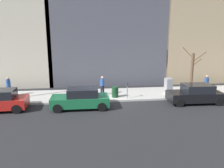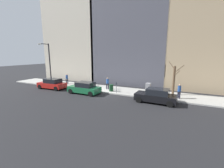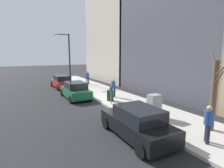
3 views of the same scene
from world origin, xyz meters
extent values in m
plane|color=#232326|center=(0.00, 0.00, 0.00)|extent=(120.00, 120.00, 0.00)
cube|color=#B2AFA8|center=(2.00, 0.00, 0.07)|extent=(4.00, 36.00, 0.15)
cube|color=black|center=(-1.00, -7.12, 0.57)|extent=(1.92, 4.25, 0.70)
cube|color=black|center=(-1.01, -7.32, 1.22)|extent=(1.66, 2.24, 0.60)
cylinder|color=black|center=(-1.81, -5.55, 0.32)|extent=(0.24, 0.65, 0.64)
cylinder|color=black|center=(-0.11, -5.59, 0.32)|extent=(0.24, 0.65, 0.64)
cylinder|color=black|center=(-1.90, -8.65, 0.32)|extent=(0.24, 0.65, 0.64)
cylinder|color=black|center=(-0.20, -8.69, 0.32)|extent=(0.24, 0.65, 0.64)
cube|color=#196038|center=(-1.20, 1.90, 0.57)|extent=(1.82, 4.21, 0.70)
cube|color=black|center=(-1.20, 1.70, 1.22)|extent=(1.61, 2.21, 0.60)
cylinder|color=black|center=(-2.04, 3.45, 0.32)|extent=(0.22, 0.64, 0.64)
cylinder|color=black|center=(-0.34, 3.44, 0.32)|extent=(0.22, 0.64, 0.64)
cylinder|color=black|center=(-2.06, 0.35, 0.32)|extent=(0.22, 0.64, 0.64)
cylinder|color=black|center=(-0.36, 0.34, 0.32)|extent=(0.22, 0.64, 0.64)
cylinder|color=black|center=(-1.83, 6.25, 0.32)|extent=(0.24, 0.65, 0.64)
cylinder|color=black|center=(-0.13, 6.31, 0.32)|extent=(0.24, 0.65, 0.64)
cylinder|color=slate|center=(0.45, -1.94, 0.68)|extent=(0.07, 0.07, 1.05)
cube|color=#2D333D|center=(0.45, -1.94, 1.35)|extent=(0.14, 0.10, 0.30)
cube|color=#A8A399|center=(1.30, -5.82, 0.24)|extent=(0.83, 0.61, 0.18)
cube|color=#939399|center=(1.30, -5.82, 0.96)|extent=(0.75, 0.55, 1.25)
cylinder|color=brown|center=(2.60, -8.58, 1.90)|extent=(0.28, 0.28, 3.50)
cylinder|color=brown|center=(2.36, -8.87, 2.83)|extent=(0.51, 0.66, 0.78)
cylinder|color=brown|center=(2.33, -9.06, 3.34)|extent=(0.53, 1.05, 1.03)
cylinder|color=brown|center=(2.96, -8.22, 3.68)|extent=(0.72, 0.84, 1.05)
cylinder|color=#14381E|center=(0.90, -0.99, 0.60)|extent=(0.56, 0.56, 0.90)
cylinder|color=#1E1E2D|center=(1.24, -9.22, 0.56)|extent=(0.16, 0.16, 0.82)
cylinder|color=#1E1E2D|center=(1.07, -9.39, 0.56)|extent=(0.16, 0.16, 0.82)
cylinder|color=#23478C|center=(1.15, -9.31, 1.28)|extent=(0.36, 0.36, 0.62)
sphere|color=tan|center=(1.15, -9.31, 1.70)|extent=(0.22, 0.22, 0.22)
cylinder|color=#1E1E2D|center=(1.85, -0.07, 0.56)|extent=(0.16, 0.16, 0.82)
cylinder|color=#1E1E2D|center=(1.70, 0.12, 0.56)|extent=(0.16, 0.16, 0.82)
cylinder|color=#23478C|center=(1.77, 0.02, 1.28)|extent=(0.36, 0.36, 0.62)
sphere|color=tan|center=(1.77, 0.02, 1.70)|extent=(0.22, 0.22, 0.22)
cylinder|color=#1E1E2D|center=(2.52, 8.01, 0.56)|extent=(0.16, 0.16, 0.82)
cylinder|color=#1E1E2D|center=(2.34, 8.17, 0.56)|extent=(0.16, 0.16, 0.82)
cylinder|color=#23478C|center=(2.43, 8.09, 1.28)|extent=(0.36, 0.36, 0.62)
sphere|color=tan|center=(2.43, 8.09, 1.70)|extent=(0.22, 0.22, 0.22)
camera|label=1|loc=(-16.81, 1.40, 5.32)|focal=35.00mm
camera|label=2|loc=(-16.68, -9.59, 5.04)|focal=24.00mm
camera|label=3|loc=(-5.86, -13.50, 3.88)|focal=28.00mm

